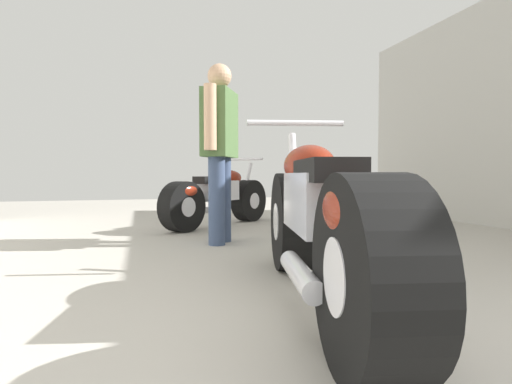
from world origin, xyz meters
The scene contains 4 objects.
ground_plane centered at (0.00, 3.11, 0.00)m, with size 16.00×16.00×0.00m, color #A8A399.
motorcycle_maroon_cruiser centered at (-0.20, 1.58, 0.44)m, with size 0.82×2.26×1.05m.
motorcycle_black_naked centered at (-0.12, 4.93, 0.38)m, with size 1.64×1.41×0.92m.
mechanic_in_blue centered at (-0.33, 3.62, 0.99)m, with size 0.44×0.67×1.76m.
Camera 1 is at (-1.08, -0.33, 0.68)m, focal length 28.54 mm.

